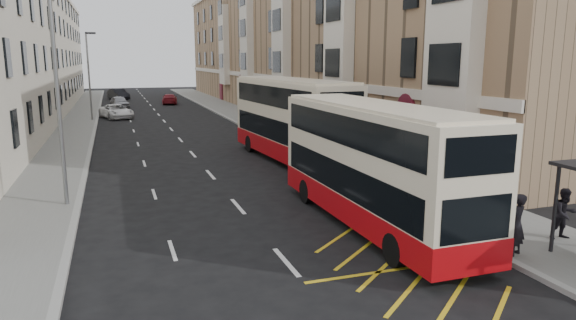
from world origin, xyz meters
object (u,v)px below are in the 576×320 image
object	(u,v)px
pedestrian_near	(517,225)
double_decker_rear	(291,120)
street_lamp_far	(89,71)
car_red	(170,99)
white_van	(116,111)
pedestrian_far	(427,190)
street_lamp_near	(59,89)
double_decker_front	(373,165)
car_dark	(118,94)
car_silver	(119,102)
pedestrian_mid	(565,214)

from	to	relation	value
pedestrian_near	double_decker_rear	bearing A→B (deg)	-110.98
street_lamp_far	car_red	distance (m)	19.44
white_van	pedestrian_far	bearing A→B (deg)	-91.17
street_lamp_far	car_red	size ratio (longest dim) A/B	1.79
double_decker_rear	car_red	world-z (taller)	double_decker_rear
street_lamp_near	double_decker_front	bearing A→B (deg)	-29.68
street_lamp_near	car_dark	bearing A→B (deg)	87.27
car_dark	car_silver	bearing A→B (deg)	-109.38
car_dark	street_lamp_near	bearing A→B (deg)	-111.88
white_van	car_red	size ratio (longest dim) A/B	1.10
car_silver	car_red	xyz separation A→B (m)	(6.26, 4.61, -0.10)
street_lamp_far	double_decker_rear	distance (m)	26.70
street_lamp_near	pedestrian_mid	world-z (taller)	street_lamp_near
car_dark	car_red	xyz separation A→B (m)	(6.21, -8.97, -0.15)
street_lamp_near	car_red	xyz separation A→B (m)	(8.87, 46.84, -3.99)
street_lamp_far	car_silver	bearing A→B (deg)	77.98
double_decker_rear	car_silver	xyz separation A→B (m)	(-8.74, 36.29, -1.62)
pedestrian_near	street_lamp_near	bearing A→B (deg)	-63.91
pedestrian_far	car_dark	size ratio (longest dim) A/B	0.35
white_van	car_silver	size ratio (longest dim) A/B	1.12
double_decker_front	pedestrian_far	distance (m)	2.77
pedestrian_near	pedestrian_mid	xyz separation A→B (m)	(2.44, 0.60, -0.09)
pedestrian_mid	double_decker_rear	bearing A→B (deg)	109.75
car_dark	car_red	size ratio (longest dim) A/B	1.08
double_decker_rear	pedestrian_mid	bearing A→B (deg)	-80.33
pedestrian_near	car_silver	bearing A→B (deg)	-104.88
car_silver	pedestrian_far	bearing A→B (deg)	-87.33
double_decker_rear	car_red	bearing A→B (deg)	89.22
car_silver	pedestrian_mid	bearing A→B (deg)	-85.62
white_van	car_red	bearing A→B (deg)	48.79
car_silver	car_dark	bearing A→B (deg)	80.49
double_decker_front	car_dark	world-z (taller)	double_decker_front
white_van	car_dark	size ratio (longest dim) A/B	1.02
car_red	double_decker_rear	bearing A→B (deg)	100.44
pedestrian_near	car_dark	world-z (taller)	pedestrian_near
street_lamp_far	pedestrian_near	world-z (taller)	street_lamp_far
white_van	pedestrian_near	bearing A→B (deg)	-92.78
white_van	car_red	world-z (taller)	white_van
double_decker_front	car_dark	xyz separation A→B (m)	(-7.56, 61.64, -1.38)
pedestrian_mid	white_van	size ratio (longest dim) A/B	0.33
pedestrian_far	car_silver	world-z (taller)	pedestrian_far
pedestrian_far	car_silver	xyz separation A→B (m)	(-10.09, 47.70, -0.25)
street_lamp_near	pedestrian_mid	xyz separation A→B (m)	(15.14, -9.35, -3.67)
street_lamp_near	street_lamp_far	size ratio (longest dim) A/B	1.00
pedestrian_far	car_silver	distance (m)	48.76
car_silver	car_dark	distance (m)	13.58
street_lamp_far	white_van	size ratio (longest dim) A/B	1.62
double_decker_front	street_lamp_near	bearing A→B (deg)	149.92
pedestrian_near	car_silver	distance (m)	53.15
car_red	pedestrian_mid	bearing A→B (deg)	103.34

